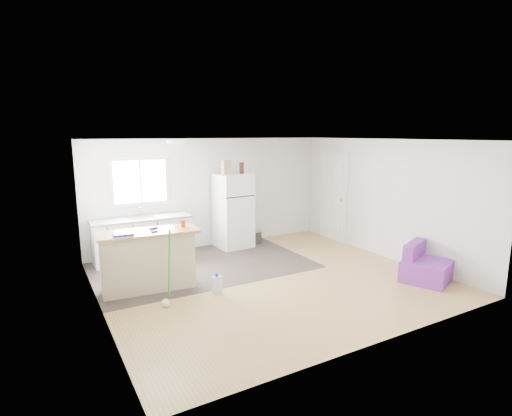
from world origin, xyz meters
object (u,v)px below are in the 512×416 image
Objects in this scene: peninsula at (148,260)px; red_cup at (183,223)px; cardboard_box at (226,167)px; bottle_left at (241,168)px; cleaner_jug at (217,284)px; mop at (167,291)px; kitchen_cabinets at (143,238)px; bottle_right at (242,168)px; refrigerator at (233,211)px; purple_seat at (425,267)px; cooler at (251,236)px; blue_tray at (123,234)px.

red_cup is at bearing 4.79° from peninsula.
cardboard_box is (1.52, 1.51, 0.76)m from red_cup.
bottle_left reaches higher than peninsula.
cleaner_jug is at bearing -125.81° from bottle_left.
mop is at bearing -136.93° from bottle_left.
kitchen_cabinets is 6.45× the size of cardboard_box.
bottle_right is at bearing 36.46° from peninsula.
bottle_right reaches higher than kitchen_cabinets.
cleaner_jug is 1.31× the size of bottle_right.
kitchen_cabinets is 2.59m from bottle_right.
cardboard_box is (-0.18, -0.05, 0.97)m from refrigerator.
cardboard_box is at bearing 44.87° from red_cup.
cardboard_box is at bearing 173.10° from bottle_left.
kitchen_cabinets is 1.65× the size of mop.
refrigerator is 1.40× the size of mop.
bottle_left is at bearing 36.04° from peninsula.
peninsula reaches higher than purple_seat.
blue_tray reaches higher than cooler.
cardboard_box is (1.82, -0.10, 1.35)m from kitchen_cabinets.
kitchen_cabinets reaches higher than peninsula.
peninsula is at bearing 179.56° from red_cup.
blue_tray is (-3.15, -1.67, 0.82)m from cooler.
peninsula is 2.81m from refrigerator.
purple_seat is 5.05m from blue_tray.
cleaner_jug is 0.84m from mop.
cleaner_jug is at bearing -132.07° from cooler.
cooler is at bearing 0.17° from refrigerator.
kitchen_cabinets reaches higher than cooler.
bottle_right is (2.53, 1.53, 1.27)m from peninsula.
refrigerator is 5.46× the size of cardboard_box.
bottle_left is at bearing 95.24° from purple_seat.
red_cup is 2.28m from cardboard_box.
refrigerator is at bearing 67.57° from cleaner_jug.
peninsula is 2.91m from cardboard_box.
bottle_right is at bearing 38.68° from red_cup.
bottle_left is (-1.79, 3.42, 1.53)m from purple_seat.
mop is at bearing -125.28° from red_cup.
cleaner_jug is (0.90, -0.70, -0.35)m from peninsula.
peninsula is (-0.31, -1.61, 0.05)m from kitchen_cabinets.
mop is 3.91× the size of blue_tray.
bottle_right is at bearing -2.25° from kitchen_cabinets.
cleaner_jug is 3.13m from bottle_left.
kitchen_cabinets is 2.40m from cleaner_jug.
cooler is 3.66m from blue_tray.
cardboard_box is 0.40m from bottle_right.
cardboard_box is (2.07, 2.28, 1.56)m from mop.
refrigerator is 13.66× the size of red_cup.
bottle_left is at bearing -34.06° from refrigerator.
purple_seat is at bearing -10.80° from cleaner_jug.
bottle_left is at bearing -161.16° from cooler.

